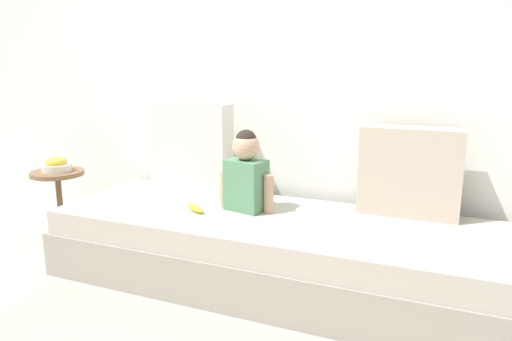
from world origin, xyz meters
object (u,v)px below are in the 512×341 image
Objects in this scene: couch at (270,250)px; fruit_bowl at (56,165)px; throw_pillow_left at (191,147)px; toddler at (246,173)px; side_table at (58,187)px; banana at (195,208)px; throw_pillow_right at (410,172)px.

fruit_bowl is (-1.65, 0.12, 0.32)m from couch.
toddler is (0.51, -0.26, -0.07)m from throw_pillow_left.
throw_pillow_left is 2.83× the size of fruit_bowl.
side_table is at bearing 177.82° from toddler.
toddler is at bearing -27.17° from throw_pillow_left.
banana reaches higher than couch.
throw_pillow_right reaches higher than side_table.
toddler reaches higher than fruit_bowl.
throw_pillow_left is 0.55m from banana.
toddler is 1.50m from side_table.
throw_pillow_right reaches higher than fruit_bowl.
throw_pillow_left is at bearing 154.72° from couch.
throw_pillow_left is 0.58m from toddler.
banana is (-0.43, -0.08, 0.22)m from couch.
side_table is (-0.96, -0.21, -0.31)m from throw_pillow_left.
couch is 4.37× the size of throw_pillow_left.
banana is (-0.25, -0.14, -0.20)m from toddler.
fruit_bowl is (-1.47, 0.06, -0.09)m from toddler.
couch is 0.90m from throw_pillow_left.
couch is 5.39× the size of toddler.
throw_pillow_left is 1.20× the size of side_table.
toddler is 2.30× the size of fruit_bowl.
fruit_bowl reaches higher than banana.
couch is at bearing -25.28° from throw_pillow_left.
toddler is (-0.86, -0.26, -0.02)m from throw_pillow_right.
side_table is (-2.33, -0.21, -0.27)m from throw_pillow_right.
couch is 0.88m from throw_pillow_right.
side_table is (-1.65, 0.12, 0.17)m from couch.
fruit_bowl is at bearing -167.91° from throw_pillow_left.
throw_pillow_right is 3.15× the size of banana.
couch is at bearing -19.32° from toddler.
toddler is at bearing -2.18° from side_table.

